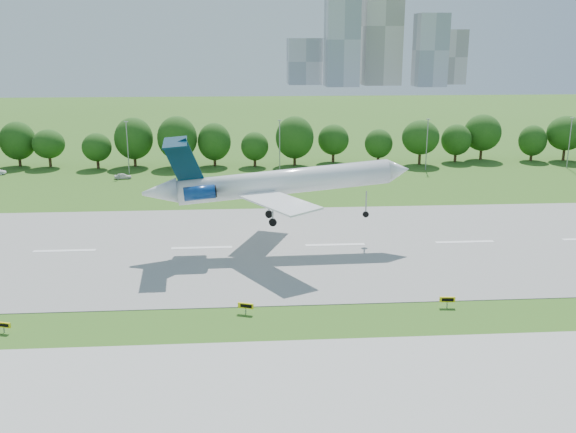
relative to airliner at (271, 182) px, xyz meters
name	(u,v)px	position (x,y,z in m)	size (l,w,h in m)	color
ground	(189,318)	(-10.41, -24.84, -9.91)	(600.00, 600.00, 0.00)	#315A17
runway	(202,248)	(-10.41, 0.16, -9.87)	(400.00, 45.00, 0.08)	gray
taxiway	(172,406)	(-10.41, -42.84, -9.87)	(400.00, 23.00, 0.08)	#ADADA8
tree_line	(217,140)	(-10.41, 67.16, -3.72)	(288.40, 8.40, 10.40)	#382314
light_poles	(204,146)	(-12.91, 57.16, -3.57)	(175.90, 0.25, 12.19)	gray
skyline	(375,40)	(89.75, 365.77, 20.56)	(127.00, 52.00, 80.00)	#B2B2B7
airliner	(271,182)	(0.00, 0.00, 0.00)	(39.65, 28.71, 12.75)	white
taxi_sign_left	(3,325)	(-29.58, -27.16, -9.05)	(1.63, 0.66, 1.16)	gray
taxi_sign_centre	(246,306)	(-4.07, -24.11, -8.97)	(1.78, 0.78, 1.27)	gray
taxi_sign_right	(447,300)	(19.16, -23.96, -8.97)	(1.82, 0.38, 1.27)	gray
service_vehicle_b	(123,176)	(-30.90, 51.69, -9.27)	(1.50, 3.72, 1.27)	silver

